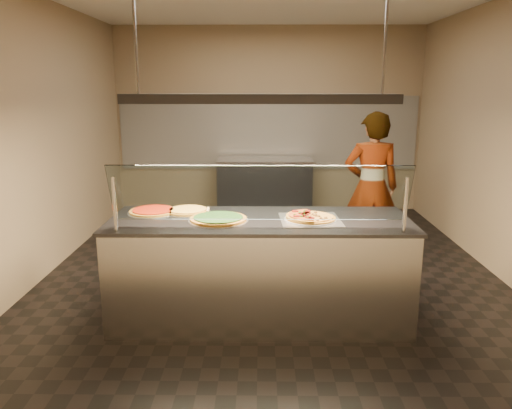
{
  "coord_description": "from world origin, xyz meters",
  "views": [
    {
      "loc": [
        -0.11,
        -5.33,
        2.05
      ],
      "look_at": [
        -0.16,
        -0.99,
        1.02
      ],
      "focal_mm": 35.0,
      "sensor_mm": 36.0,
      "label": 1
    }
  ],
  "objects_px": {
    "serving_counter": "(260,269)",
    "worker": "(371,187)",
    "heat_lamp_housing": "(260,99)",
    "pizza_cheese": "(188,210)",
    "pizza_tomato": "(153,211)",
    "perforated_tray": "(310,219)",
    "prep_table": "(265,187)",
    "half_pizza_pepperoni": "(299,216)",
    "sneeze_guard": "(260,194)",
    "pizza_spinach": "(218,219)",
    "pizza_spatula": "(212,211)",
    "half_pizza_sausage": "(322,217)"
  },
  "relations": [
    {
      "from": "pizza_tomato",
      "to": "heat_lamp_housing",
      "type": "height_order",
      "value": "heat_lamp_housing"
    },
    {
      "from": "serving_counter",
      "to": "pizza_cheese",
      "type": "xyz_separation_m",
      "value": [
        -0.66,
        0.24,
        0.48
      ]
    },
    {
      "from": "perforated_tray",
      "to": "serving_counter",
      "type": "bearing_deg",
      "value": 174.95
    },
    {
      "from": "heat_lamp_housing",
      "to": "perforated_tray",
      "type": "bearing_deg",
      "value": -5.05
    },
    {
      "from": "sneeze_guard",
      "to": "pizza_spatula",
      "type": "xyz_separation_m",
      "value": [
        -0.43,
        0.5,
        -0.27
      ]
    },
    {
      "from": "half_pizza_sausage",
      "to": "prep_table",
      "type": "xyz_separation_m",
      "value": [
        -0.47,
        3.74,
        -0.49
      ]
    },
    {
      "from": "half_pizza_sausage",
      "to": "heat_lamp_housing",
      "type": "distance_m",
      "value": 1.13
    },
    {
      "from": "heat_lamp_housing",
      "to": "pizza_cheese",
      "type": "bearing_deg",
      "value": 160.13
    },
    {
      "from": "sneeze_guard",
      "to": "prep_table",
      "type": "height_order",
      "value": "sneeze_guard"
    },
    {
      "from": "worker",
      "to": "half_pizza_sausage",
      "type": "bearing_deg",
      "value": 66.04
    },
    {
      "from": "pizza_tomato",
      "to": "heat_lamp_housing",
      "type": "distance_m",
      "value": 1.42
    },
    {
      "from": "pizza_spinach",
      "to": "worker",
      "type": "relative_size",
      "value": 0.29
    },
    {
      "from": "half_pizza_pepperoni",
      "to": "prep_table",
      "type": "bearing_deg",
      "value": 94.13
    },
    {
      "from": "perforated_tray",
      "to": "pizza_spatula",
      "type": "relative_size",
      "value": 2.27
    },
    {
      "from": "pizza_tomato",
      "to": "worker",
      "type": "xyz_separation_m",
      "value": [
        2.29,
        1.42,
        -0.06
      ]
    },
    {
      "from": "pizza_tomato",
      "to": "worker",
      "type": "bearing_deg",
      "value": 31.69
    },
    {
      "from": "perforated_tray",
      "to": "prep_table",
      "type": "bearing_deg",
      "value": 95.64
    },
    {
      "from": "worker",
      "to": "half_pizza_pepperoni",
      "type": "bearing_deg",
      "value": 60.65
    },
    {
      "from": "serving_counter",
      "to": "worker",
      "type": "relative_size",
      "value": 1.47
    },
    {
      "from": "serving_counter",
      "to": "worker",
      "type": "distance_m",
      "value": 2.14
    },
    {
      "from": "pizza_tomato",
      "to": "pizza_spatula",
      "type": "height_order",
      "value": "pizza_spatula"
    },
    {
      "from": "prep_table",
      "to": "worker",
      "type": "height_order",
      "value": "worker"
    },
    {
      "from": "sneeze_guard",
      "to": "pizza_cheese",
      "type": "distance_m",
      "value": 0.92
    },
    {
      "from": "half_pizza_pepperoni",
      "to": "worker",
      "type": "bearing_deg",
      "value": 59.58
    },
    {
      "from": "pizza_spinach",
      "to": "heat_lamp_housing",
      "type": "xyz_separation_m",
      "value": [
        0.35,
        0.06,
        1.0
      ]
    },
    {
      "from": "perforated_tray",
      "to": "pizza_spinach",
      "type": "xyz_separation_m",
      "value": [
        -0.79,
        -0.02,
        0.01
      ]
    },
    {
      "from": "sneeze_guard",
      "to": "pizza_spinach",
      "type": "relative_size",
      "value": 4.6
    },
    {
      "from": "half_pizza_sausage",
      "to": "pizza_spinach",
      "type": "xyz_separation_m",
      "value": [
        -0.89,
        -0.02,
        -0.01
      ]
    },
    {
      "from": "half_pizza_sausage",
      "to": "pizza_spatula",
      "type": "distance_m",
      "value": 0.99
    },
    {
      "from": "pizza_spinach",
      "to": "worker",
      "type": "height_order",
      "value": "worker"
    },
    {
      "from": "serving_counter",
      "to": "half_pizza_pepperoni",
      "type": "xyz_separation_m",
      "value": [
        0.34,
        -0.04,
        0.5
      ]
    },
    {
      "from": "worker",
      "to": "heat_lamp_housing",
      "type": "distance_m",
      "value": 2.35
    },
    {
      "from": "half_pizza_pepperoni",
      "to": "sneeze_guard",
      "type": "bearing_deg",
      "value": -137.84
    },
    {
      "from": "perforated_tray",
      "to": "heat_lamp_housing",
      "type": "bearing_deg",
      "value": 174.95
    },
    {
      "from": "pizza_tomato",
      "to": "worker",
      "type": "relative_size",
      "value": 0.26
    },
    {
      "from": "serving_counter",
      "to": "sneeze_guard",
      "type": "height_order",
      "value": "sneeze_guard"
    },
    {
      "from": "half_pizza_pepperoni",
      "to": "heat_lamp_housing",
      "type": "distance_m",
      "value": 1.04
    },
    {
      "from": "sneeze_guard",
      "to": "half_pizza_sausage",
      "type": "bearing_deg",
      "value": 29.42
    },
    {
      "from": "worker",
      "to": "pizza_tomato",
      "type": "bearing_deg",
      "value": 32.76
    },
    {
      "from": "serving_counter",
      "to": "half_pizza_pepperoni",
      "type": "relative_size",
      "value": 6.06
    },
    {
      "from": "serving_counter",
      "to": "sneeze_guard",
      "type": "xyz_separation_m",
      "value": [
        0.0,
        -0.34,
        0.76
      ]
    },
    {
      "from": "pizza_cheese",
      "to": "prep_table",
      "type": "distance_m",
      "value": 3.57
    },
    {
      "from": "half_pizza_pepperoni",
      "to": "pizza_tomato",
      "type": "bearing_deg",
      "value": 168.89
    },
    {
      "from": "half_pizza_sausage",
      "to": "perforated_tray",
      "type": "bearing_deg",
      "value": 178.49
    },
    {
      "from": "sneeze_guard",
      "to": "half_pizza_pepperoni",
      "type": "xyz_separation_m",
      "value": [
        0.34,
        0.3,
        -0.26
      ]
    },
    {
      "from": "serving_counter",
      "to": "prep_table",
      "type": "height_order",
      "value": "same"
    },
    {
      "from": "pizza_spinach",
      "to": "pizza_spatula",
      "type": "distance_m",
      "value": 0.23
    },
    {
      "from": "prep_table",
      "to": "worker",
      "type": "bearing_deg",
      "value": -58.82
    },
    {
      "from": "pizza_cheese",
      "to": "pizza_spinach",
      "type": "bearing_deg",
      "value": -44.5
    },
    {
      "from": "perforated_tray",
      "to": "pizza_spatula",
      "type": "height_order",
      "value": "pizza_spatula"
    }
  ]
}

